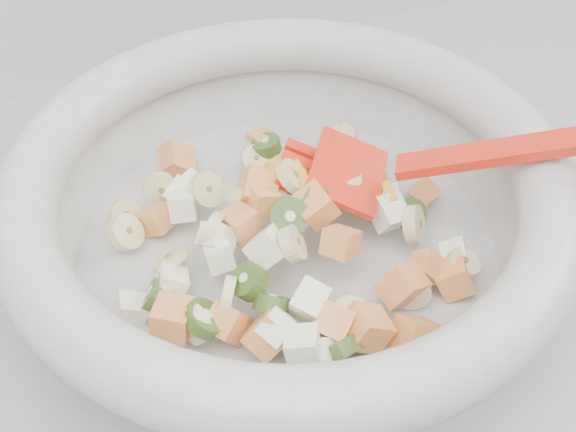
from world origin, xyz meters
name	(u,v)px	position (x,y,z in m)	size (l,w,h in m)	color
mixing_bowl	(289,206)	(-0.20, 1.44, 0.96)	(0.42, 0.38, 0.15)	silver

